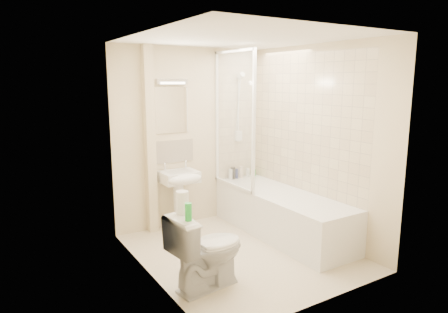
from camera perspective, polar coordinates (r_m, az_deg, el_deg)
floor at (r=4.76m, az=2.55°, el=-13.51°), size 2.50×2.50×0.00m
wall_back at (r=5.47m, az=-4.72°, el=2.77°), size 2.20×0.02×2.40m
wall_left at (r=3.91m, az=-10.77°, el=-0.63°), size 0.02×2.50×2.40m
wall_right at (r=5.10m, az=12.94°, el=1.95°), size 0.02×2.50×2.40m
ceiling at (r=4.37m, az=2.83°, el=16.56°), size 2.20×2.50×0.02m
tile_back at (r=5.81m, az=1.92°, el=5.50°), size 0.70×0.01×1.75m
tile_right at (r=5.21m, az=11.41°, el=4.68°), size 0.01×2.10×1.75m
pipe_boxing at (r=5.17m, az=-10.55°, el=2.15°), size 0.12×0.12×2.40m
splashback at (r=5.37m, az=-7.36°, el=0.72°), size 0.60×0.02×0.30m
mirror at (r=5.30m, az=-7.50°, el=6.58°), size 0.46×0.01×0.60m
strip_light at (r=5.27m, az=-7.49°, el=10.59°), size 0.42×0.07×0.07m
bathtub at (r=5.23m, az=8.21°, el=-7.95°), size 0.70×2.10×0.55m
shower_screen at (r=5.25m, az=1.40°, el=5.21°), size 0.04×0.92×1.80m
shower_fixture at (r=5.77m, az=2.16°, el=6.66°), size 0.10×0.16×0.99m
pedestal_sink at (r=5.25m, az=-6.23°, el=-3.88°), size 0.47×0.45×0.91m
bottle_white_a at (r=5.79m, az=0.94°, el=-2.53°), size 0.06×0.06×0.15m
bottle_black_b at (r=5.81m, az=1.27°, el=-2.39°), size 0.07×0.07×0.17m
bottle_blue at (r=5.85m, az=1.81°, el=-2.48°), size 0.05×0.05×0.14m
bottle_cream at (r=5.89m, az=2.44°, el=-2.24°), size 0.07×0.07×0.17m
bottle_white_b at (r=5.96m, az=3.42°, el=-2.31°), size 0.05×0.05×0.12m
bottle_green at (r=6.02m, az=4.27°, el=-2.30°), size 0.06×0.06×0.10m
toilet at (r=3.90m, az=-2.41°, el=-13.12°), size 0.62×0.85×0.76m
toilet_roll_lower at (r=3.70m, az=-5.95°, el=-7.30°), size 0.11×0.11×0.11m
toilet_roll_upper at (r=3.65m, az=-5.99°, el=-5.75°), size 0.11×0.11×0.10m
green_bottle at (r=3.50m, az=-5.11°, el=-7.89°), size 0.06×0.06×0.16m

